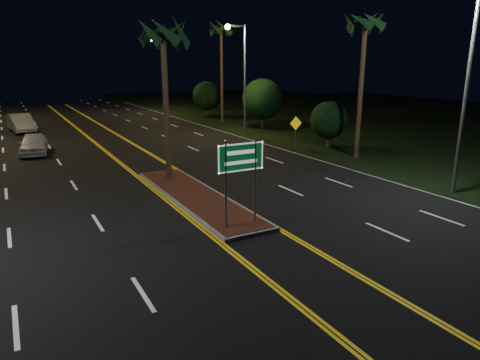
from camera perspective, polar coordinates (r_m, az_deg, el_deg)
ground at (r=13.66m, az=5.87°, el=-10.30°), size 120.00×120.00×0.00m
grass_right at (r=51.41m, az=17.86°, el=7.91°), size 40.00×110.00×0.01m
median_island at (r=19.39m, az=-5.92°, el=-2.24°), size 2.25×10.25×0.17m
highway_sign at (r=15.12m, az=0.10°, el=1.96°), size 1.80×0.08×3.20m
streetlight_right_near at (r=21.46m, az=27.67°, el=12.96°), size 1.91×0.44×9.00m
streetlight_right_mid at (r=36.66m, az=0.12°, el=14.86°), size 1.91×0.44×9.00m
streetlight_right_far at (r=55.02m, az=-10.35°, el=14.73°), size 1.91×0.44×9.00m
palm_median at (r=21.83m, az=-10.26°, el=18.67°), size 2.40×2.40×8.30m
palm_right_near at (r=28.17m, az=16.41°, el=19.39°), size 2.40×2.40×9.30m
palm_right_far at (r=44.88m, az=-2.52°, el=19.36°), size 2.40×2.40×10.30m
shrub_near at (r=31.95m, az=11.78°, el=7.82°), size 2.70×2.70×3.30m
shrub_mid at (r=40.22m, az=3.02°, el=10.69°), size 3.78×3.78×4.62m
shrub_far at (r=50.73m, az=-4.47°, el=11.15°), size 3.24×3.24×3.96m
car_near at (r=31.99m, az=-25.83°, el=4.58°), size 2.74×5.11×1.62m
car_far at (r=43.25m, az=-27.21°, el=6.96°), size 3.11×5.82×1.85m
warning_sign at (r=30.87m, az=7.43°, el=6.89°), size 0.96×0.10×2.30m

